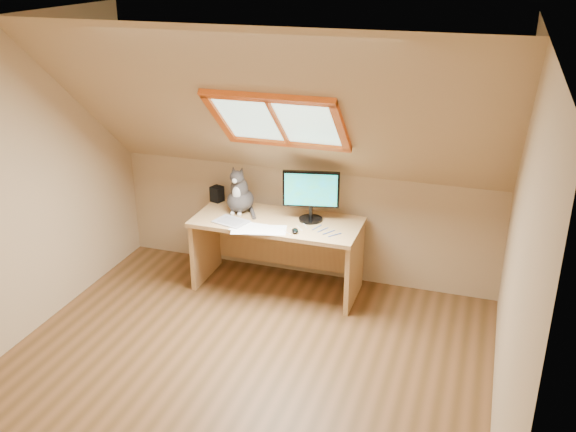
% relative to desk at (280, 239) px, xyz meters
% --- Properties ---
extents(ground, '(3.50, 3.50, 0.00)m').
position_rel_desk_xyz_m(ground, '(0.13, -1.44, -0.45)').
color(ground, brown).
rests_on(ground, ground).
extents(room_shell, '(3.52, 3.52, 2.41)m').
position_rel_desk_xyz_m(room_shell, '(0.13, -1.54, 0.98)').
color(room_shell, tan).
rests_on(room_shell, ground).
extents(desk, '(1.44, 0.63, 0.66)m').
position_rel_desk_xyz_m(desk, '(0.00, 0.00, 0.00)').
color(desk, tan).
rests_on(desk, ground).
extents(monitor, '(0.48, 0.20, 0.44)m').
position_rel_desk_xyz_m(monitor, '(0.28, 0.02, 0.46)').
color(monitor, black).
rests_on(monitor, desk).
extents(cat, '(0.23, 0.28, 0.43)m').
position_rel_desk_xyz_m(cat, '(-0.38, 0.03, 0.36)').
color(cat, '#423C3A').
rests_on(cat, desk).
extents(desk_speaker, '(0.12, 0.12, 0.14)m').
position_rel_desk_xyz_m(desk_speaker, '(-0.67, 0.19, 0.28)').
color(desk_speaker, black).
rests_on(desk_speaker, desk).
extents(graphics_tablet, '(0.32, 0.27, 0.01)m').
position_rel_desk_xyz_m(graphics_tablet, '(-0.36, -0.23, 0.22)').
color(graphics_tablet, '#B2B2B7').
rests_on(graphics_tablet, desk).
extents(mouse, '(0.08, 0.11, 0.03)m').
position_rel_desk_xyz_m(mouse, '(0.22, -0.26, 0.22)').
color(mouse, black).
rests_on(mouse, desk).
extents(papers, '(0.35, 0.30, 0.01)m').
position_rel_desk_xyz_m(papers, '(-0.07, -0.32, 0.21)').
color(papers, white).
rests_on(papers, desk).
extents(cables, '(0.51, 0.26, 0.01)m').
position_rel_desk_xyz_m(cables, '(0.36, -0.18, 0.21)').
color(cables, silver).
rests_on(cables, desk).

